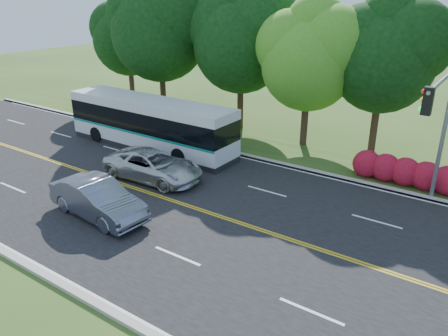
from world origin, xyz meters
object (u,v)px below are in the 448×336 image
Objects in this scene: transit_bus at (150,124)px; traffic_signal at (441,114)px; sedan at (98,199)px; suv at (153,165)px.

traffic_signal is at bearing 2.03° from transit_bus.
transit_bus is 9.23m from sedan.
suv is at bearing -162.90° from traffic_signal.
sedan is 0.92× the size of suv.
traffic_signal is 1.27× the size of suv.
transit_bus reaches higher than suv.
transit_bus is 2.18× the size of suv.
traffic_signal is at bearing -75.77° from suv.
transit_bus is (-16.36, -0.33, -3.10)m from traffic_signal.
traffic_signal reaches higher than suv.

